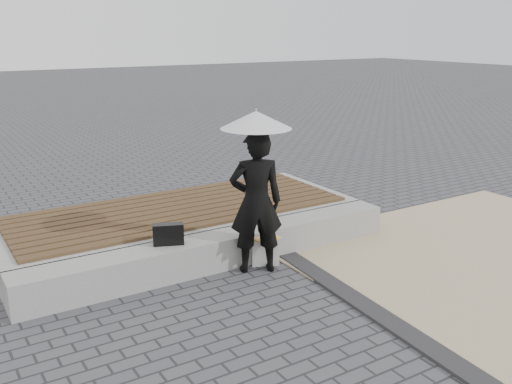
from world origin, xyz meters
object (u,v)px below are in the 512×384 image
(seating_ledge, at_px, (220,250))
(parasol, at_px, (256,120))
(woman, at_px, (256,202))
(handbag, at_px, (168,234))
(canvas_tote, at_px, (265,251))

(seating_ledge, distance_m, parasol, 1.73)
(woman, bearing_deg, handbag, -0.82)
(parasol, height_order, canvas_tote, parasol)
(woman, height_order, canvas_tote, woman)
(seating_ledge, height_order, woman, woman)
(seating_ledge, bearing_deg, parasol, -51.63)
(seating_ledge, distance_m, canvas_tote, 0.57)
(woman, relative_size, canvas_tote, 4.92)
(seating_ledge, bearing_deg, woman, -51.63)
(seating_ledge, relative_size, woman, 2.87)
(canvas_tote, bearing_deg, parasol, -130.03)
(handbag, xyz_separation_m, canvas_tote, (1.16, -0.32, -0.35))
(canvas_tote, bearing_deg, seating_ledge, 174.51)
(parasol, distance_m, canvas_tote, 1.70)
(parasol, relative_size, handbag, 2.93)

